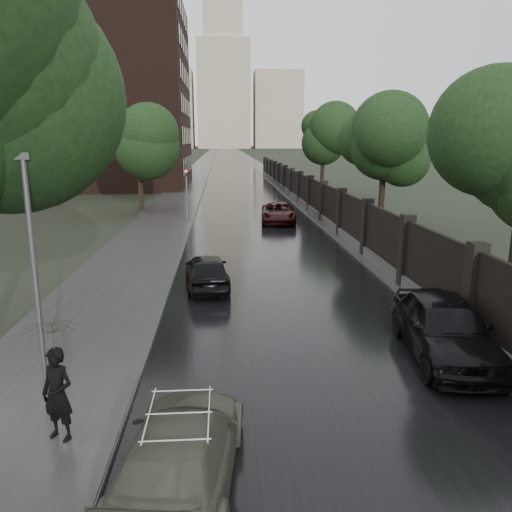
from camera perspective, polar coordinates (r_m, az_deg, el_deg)
The scene contains 17 objects.
ground at distance 9.26m, azimuth 10.48°, elevation -22.16°, with size 800.00×800.00×0.00m, color black.
road at distance 197.37m, azimuth -3.40°, elevation 11.64°, with size 8.00×420.00×0.02m, color black.
sidewalk_left at distance 197.39m, azimuth -5.18°, elevation 11.63°, with size 4.00×420.00×0.16m, color #2D2D2D.
verge_right at distance 197.50m, azimuth -1.77°, elevation 11.67°, with size 3.00×420.00×0.08m, color #2D2D2D.
fence_right at distance 40.09m, azimuth 5.70°, elevation 6.97°, with size 0.45×75.72×2.70m.
tree_left_far at distance 37.76m, azimuth -13.31°, elevation 12.74°, with size 4.25×4.25×7.39m.
tree_right_b at distance 30.81m, azimuth 14.48°, elevation 12.10°, with size 4.08×4.08×7.01m.
tree_right_c at distance 48.24m, azimuth 7.69°, elevation 12.65°, with size 4.08×4.08×7.01m.
lamp_post at distance 9.77m, azimuth -23.79°, elevation -3.72°, with size 0.25×0.12×5.11m.
traffic_light at distance 32.49m, azimuth -7.94°, elevation 7.91°, with size 0.16×0.32×4.00m.
brick_building at distance 61.57m, azimuth -19.80°, elevation 16.82°, with size 24.00×18.00×20.00m, color black.
stalinist_tower at distance 309.07m, azimuth -3.74°, elevation 19.32°, with size 92.00×30.00×159.00m.
volga_sedan at distance 8.35m, azimuth -8.62°, elevation -21.29°, with size 1.73×4.25×1.23m, color #474C3D.
hatchback_left at distance 18.30m, azimuth -5.63°, elevation -1.69°, with size 1.51×3.76×1.28m, color black.
car_right_near at distance 13.32m, azimuth 20.75°, elevation -7.61°, with size 1.86×4.61×1.57m, color black.
car_right_far at distance 32.62m, azimuth 2.57°, elevation 4.96°, with size 2.17×4.71×1.31m, color black.
pedestrian_umbrella at distance 9.25m, azimuth -22.21°, elevation -9.43°, with size 1.31×1.32×2.64m.
Camera 1 is at (-2.06, -7.29, 5.33)m, focal length 35.00 mm.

